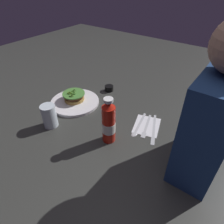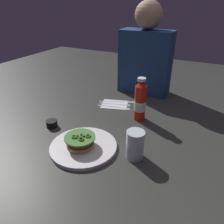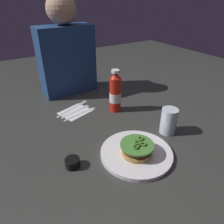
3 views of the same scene
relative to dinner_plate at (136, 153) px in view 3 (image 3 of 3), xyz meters
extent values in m
plane|color=#333430|center=(0.05, 0.17, -0.01)|extent=(3.00, 3.00, 0.00)
cylinder|color=white|center=(0.00, 0.00, 0.00)|extent=(0.28, 0.28, 0.02)
cylinder|color=#B08741|center=(-0.01, -0.01, 0.02)|extent=(0.11, 0.11, 0.02)
cylinder|color=#512D19|center=(-0.01, -0.01, 0.03)|extent=(0.10, 0.10, 0.02)
cylinder|color=red|center=(-0.01, -0.01, 0.04)|extent=(0.10, 0.10, 0.01)
cylinder|color=#478135|center=(-0.01, -0.01, 0.05)|extent=(0.13, 0.13, 0.01)
torus|color=#4A7225|center=(0.02, 0.01, 0.06)|extent=(0.02, 0.02, 0.01)
torus|color=#407626|center=(0.00, -0.01, 0.06)|extent=(0.02, 0.02, 0.01)
torus|color=#3F7828|center=(0.00, 0.00, 0.06)|extent=(0.02, 0.02, 0.01)
torus|color=#4E741A|center=(0.01, -0.03, 0.06)|extent=(0.02, 0.02, 0.01)
torus|color=#406723|center=(-0.01, -0.02, 0.06)|extent=(0.02, 0.02, 0.01)
torus|color=#407328|center=(-0.03, -0.02, 0.06)|extent=(0.02, 0.02, 0.01)
cylinder|color=red|center=(0.12, 0.34, 0.08)|extent=(0.06, 0.06, 0.18)
cone|color=red|center=(0.12, 0.34, 0.19)|extent=(0.05, 0.05, 0.03)
cylinder|color=white|center=(0.12, 0.34, 0.21)|extent=(0.04, 0.04, 0.01)
cylinder|color=white|center=(0.12, 0.34, 0.07)|extent=(0.06, 0.06, 0.05)
cylinder|color=silver|center=(0.21, 0.04, 0.05)|extent=(0.07, 0.07, 0.12)
cylinder|color=black|center=(-0.23, 0.07, 0.01)|extent=(0.05, 0.05, 0.03)
cube|color=white|center=(-0.07, 0.43, -0.01)|extent=(0.18, 0.16, 0.00)
cube|color=silver|center=(-0.06, 0.40, 0.00)|extent=(0.19, 0.05, 0.00)
ellipsoid|color=silver|center=(0.02, 0.42, 0.00)|extent=(0.04, 0.03, 0.00)
cube|color=silver|center=(-0.07, 0.43, 0.00)|extent=(0.18, 0.06, 0.00)
cube|color=silver|center=(0.00, 0.46, 0.00)|extent=(0.04, 0.03, 0.00)
cube|color=silver|center=(-0.08, 0.47, 0.00)|extent=(0.19, 0.09, 0.00)
cube|color=silver|center=(0.00, 0.50, 0.00)|extent=(0.08, 0.05, 0.00)
cube|color=navy|center=(0.01, 0.70, 0.19)|extent=(0.32, 0.14, 0.39)
sphere|color=tan|center=(0.01, 0.70, 0.47)|extent=(0.16, 0.16, 0.16)
camera|label=1|loc=(0.64, 0.74, 0.64)|focal=31.43mm
camera|label=2|loc=(0.43, -0.59, 0.55)|focal=34.14mm
camera|label=3|loc=(-0.41, -0.47, 0.54)|focal=33.07mm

